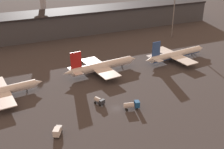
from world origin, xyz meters
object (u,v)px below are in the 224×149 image
at_px(airplane_2, 176,54).
at_px(service_vehicle_0, 57,131).
at_px(airplane_1, 101,66).
at_px(service_vehicle_2, 132,105).
at_px(airplane_0, 2,91).
at_px(service_vehicle_1, 99,101).

height_order(airplane_2, service_vehicle_0, airplane_2).
bearing_deg(airplane_1, service_vehicle_2, -99.33).
relative_size(airplane_0, airplane_2, 0.82).
bearing_deg(service_vehicle_0, service_vehicle_2, -51.26).
distance_m(airplane_1, airplane_2, 44.95).
bearing_deg(service_vehicle_0, service_vehicle_1, -26.92).
height_order(service_vehicle_0, service_vehicle_2, service_vehicle_2).
bearing_deg(airplane_2, service_vehicle_1, -160.56).
bearing_deg(airplane_0, airplane_2, -2.81).
distance_m(airplane_0, service_vehicle_0, 38.84).
height_order(airplane_0, airplane_2, airplane_0).
bearing_deg(airplane_2, service_vehicle_0, -158.45).
relative_size(airplane_0, airplane_1, 0.84).
bearing_deg(airplane_1, service_vehicle_0, -134.61).
bearing_deg(service_vehicle_1, service_vehicle_2, 26.61).
bearing_deg(service_vehicle_0, airplane_1, -8.48).
bearing_deg(airplane_2, service_vehicle_2, -148.44).
relative_size(service_vehicle_0, service_vehicle_1, 1.06).
relative_size(service_vehicle_0, service_vehicle_2, 0.78).
relative_size(service_vehicle_1, service_vehicle_2, 0.74).
relative_size(airplane_0, service_vehicle_2, 5.26).
bearing_deg(service_vehicle_1, airplane_2, 92.22).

